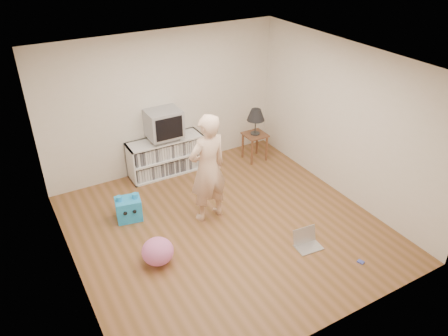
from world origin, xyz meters
TOP-DOWN VIEW (x-y plane):
  - ground at (0.00, 0.00)m, footprint 4.50×4.50m
  - walls at (0.00, 0.00)m, footprint 4.52×4.52m
  - ceiling at (0.00, 0.00)m, footprint 4.50×4.50m
  - media_unit at (-0.12, 2.04)m, footprint 1.40×0.45m
  - dvd_deck at (-0.12, 2.02)m, footprint 0.45×0.35m
  - crt_tv at (-0.12, 2.02)m, footprint 0.60×0.53m
  - side_table at (1.61, 1.65)m, footprint 0.42×0.42m
  - table_lamp at (1.61, 1.65)m, footprint 0.34×0.34m
  - person at (-0.09, 0.39)m, footprint 0.70×0.50m
  - laptop at (0.82, -0.96)m, footprint 0.40×0.34m
  - playing_cards at (1.25, -1.64)m, footprint 0.09×0.11m
  - plush_blue at (-1.23, 0.97)m, footprint 0.44×0.39m
  - plush_pink at (-1.21, -0.21)m, footprint 0.53×0.53m

SIDE VIEW (x-z plane):
  - ground at x=0.00m, z-range 0.00..0.00m
  - playing_cards at x=1.25m, z-range 0.00..0.02m
  - laptop at x=0.82m, z-range -0.06..0.20m
  - plush_pink at x=-1.21m, z-range 0.00..0.38m
  - plush_blue at x=-1.23m, z-range -0.03..0.42m
  - media_unit at x=-0.12m, z-range 0.00..0.70m
  - side_table at x=1.61m, z-range 0.14..0.69m
  - dvd_deck at x=-0.12m, z-range 0.70..0.77m
  - person at x=-0.09m, z-range 0.00..1.79m
  - table_lamp at x=1.61m, z-range 0.68..1.20m
  - crt_tv at x=-0.12m, z-range 0.77..1.27m
  - walls at x=0.00m, z-range 0.00..2.60m
  - ceiling at x=0.00m, z-range 2.60..2.60m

